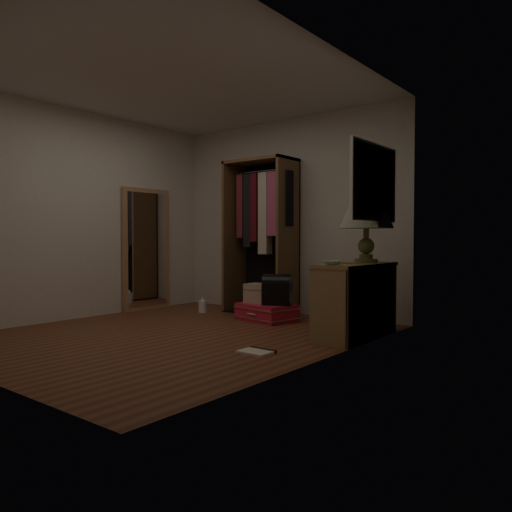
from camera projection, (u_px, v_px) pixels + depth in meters
name	position (u px, v px, depth m)	size (l,w,h in m)	color
ground	(177.00, 334.00, 5.20)	(4.00, 4.00, 0.00)	brown
room_walls	(184.00, 190.00, 5.14)	(3.52, 4.02, 2.60)	beige
console_bookshelf	(357.00, 298.00, 5.05)	(0.42, 1.12, 0.75)	olive
open_wardrobe	(263.00, 223.00, 6.68)	(0.98, 0.50, 2.05)	brown
floor_mirror	(147.00, 249.00, 7.01)	(0.06, 0.80, 1.70)	#AE7C54
pink_suitcase	(267.00, 312.00, 6.07)	(0.76, 0.60, 0.21)	red
train_case	(260.00, 293.00, 6.14)	(0.35, 0.24, 0.25)	tan
black_bag	(277.00, 289.00, 5.96)	(0.40, 0.34, 0.37)	black
table_lamp	(366.00, 214.00, 5.17)	(0.74, 0.74, 0.70)	#4C572A
brass_tray	(352.00, 263.00, 4.94)	(0.26, 0.26, 0.01)	#B18644
ceramic_bowl	(332.00, 263.00, 4.73)	(0.16, 0.16, 0.04)	#B8DAB6
white_jug	(203.00, 306.00, 6.74)	(0.14, 0.14, 0.20)	white
floor_book	(257.00, 352.00, 4.35)	(0.29, 0.23, 0.03)	#F1E5CB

